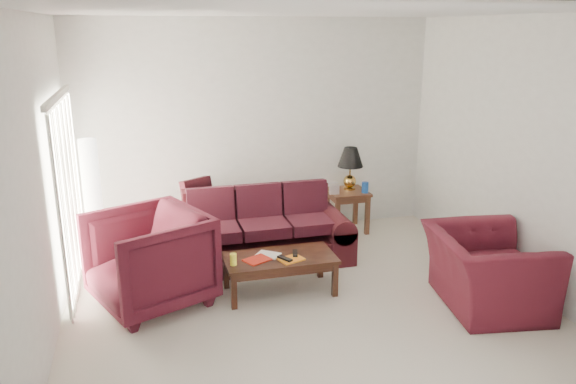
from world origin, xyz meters
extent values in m
plane|color=beige|center=(0.00, 0.00, 0.00)|extent=(5.00, 5.00, 0.00)
cube|color=silver|center=(-2.42, 1.30, 1.08)|extent=(0.10, 2.00, 2.16)
cube|color=black|center=(-0.91, 2.13, 0.72)|extent=(0.48, 0.41, 0.45)
cube|color=silver|center=(1.00, 2.04, 0.67)|extent=(0.14, 0.06, 0.14)
cylinder|color=#194DA5|center=(1.44, 1.99, 0.68)|extent=(0.10, 0.10, 0.15)
cube|color=white|center=(1.06, 2.33, 0.69)|extent=(0.14, 0.17, 0.05)
imported|color=#3C0D17|center=(-1.60, 0.56, 0.51)|extent=(1.47, 1.45, 1.03)
imported|color=#430F19|center=(1.83, -0.39, 0.40)|extent=(1.26, 1.39, 0.80)
cube|color=red|center=(-0.46, 0.43, 0.44)|extent=(0.33, 0.30, 0.02)
cube|color=white|center=(-0.32, 0.53, 0.44)|extent=(0.31, 0.30, 0.01)
cube|color=orange|center=(-0.10, 0.35, 0.44)|extent=(0.31, 0.27, 0.01)
cube|color=black|center=(-0.17, 0.34, 0.46)|extent=(0.14, 0.19, 0.02)
cube|color=black|center=(-0.03, 0.45, 0.46)|extent=(0.10, 0.19, 0.02)
cylinder|color=#F4F737|center=(-0.73, 0.38, 0.49)|extent=(0.09, 0.09, 0.13)
camera|label=1|loc=(-1.61, -5.09, 2.87)|focal=35.00mm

